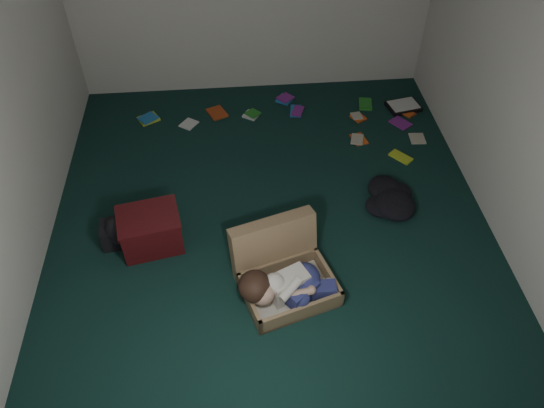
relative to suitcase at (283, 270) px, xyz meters
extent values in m
plane|color=black|center=(-0.03, 0.73, -0.16)|extent=(4.50, 4.50, 0.00)
plane|color=silver|center=(-0.03, -1.52, 1.14)|extent=(4.50, 0.00, 4.50)
plane|color=silver|center=(1.97, 0.73, 1.14)|extent=(0.00, 4.50, 4.50)
cube|color=#917450|center=(0.04, -0.14, -0.08)|extent=(0.84, 0.71, 0.17)
cube|color=silver|center=(0.04, -0.14, -0.12)|extent=(0.77, 0.63, 0.02)
cube|color=#917450|center=(-0.06, 0.18, 0.10)|extent=(0.76, 0.43, 0.53)
cube|color=silver|center=(0.03, -0.16, 0.02)|extent=(0.36, 0.29, 0.23)
sphere|color=tan|center=(-0.18, -0.26, 0.08)|extent=(0.20, 0.20, 0.20)
ellipsoid|color=black|center=(-0.24, -0.22, 0.11)|extent=(0.26, 0.27, 0.23)
ellipsoid|color=navy|center=(0.17, -0.11, 0.02)|extent=(0.24, 0.27, 0.23)
cube|color=navy|center=(0.13, -0.24, 0.01)|extent=(0.29, 0.27, 0.14)
cube|color=navy|center=(0.28, -0.21, -0.02)|extent=(0.25, 0.13, 0.11)
sphere|color=white|center=(0.36, -0.15, -0.04)|extent=(0.11, 0.11, 0.11)
sphere|color=white|center=(0.39, -0.22, -0.05)|extent=(0.10, 0.10, 0.10)
cylinder|color=tan|center=(0.12, -0.28, 0.06)|extent=(0.20, 0.11, 0.07)
cube|color=#460E11|center=(-1.10, 0.52, 0.01)|extent=(0.57, 0.48, 0.33)
cube|color=#460E11|center=(-1.10, 0.52, 0.19)|extent=(0.59, 0.50, 0.02)
cube|color=black|center=(1.67, 2.36, -0.14)|extent=(0.41, 0.34, 0.05)
cube|color=white|center=(1.67, 2.36, -0.11)|extent=(0.37, 0.30, 0.01)
cube|color=#C3DB26|center=(-1.28, 2.39, -0.15)|extent=(0.19, 0.14, 0.02)
cube|color=#AB3D16|center=(-0.50, 2.44, -0.15)|extent=(0.24, 0.23, 0.02)
cube|color=white|center=(-0.12, 2.36, -0.15)|extent=(0.19, 0.22, 0.02)
cube|color=#216DB4|center=(0.41, 2.40, -0.15)|extent=(0.20, 0.23, 0.02)
cube|color=#E6541B|center=(1.10, 2.20, -0.15)|extent=(0.24, 0.22, 0.02)
cube|color=#248223|center=(1.24, 2.45, -0.15)|extent=(0.20, 0.16, 0.02)
cube|color=#84238D|center=(1.56, 2.06, -0.15)|extent=(0.24, 0.23, 0.02)
cube|color=beige|center=(1.67, 1.77, -0.15)|extent=(0.18, 0.21, 0.02)
cube|color=#C3DB26|center=(1.40, 1.48, -0.15)|extent=(0.21, 0.23, 0.02)
cube|color=#AB3D16|center=(1.67, 2.28, -0.15)|extent=(0.24, 0.21, 0.02)
cube|color=white|center=(-0.82, 2.26, -0.15)|extent=(0.21, 0.17, 0.02)
cube|color=#216DB4|center=(0.31, 2.64, -0.15)|extent=(0.24, 0.24, 0.02)
cube|color=#E6541B|center=(1.03, 1.82, -0.15)|extent=(0.16, 0.21, 0.02)
camera|label=1|loc=(-0.32, -2.63, 3.45)|focal=35.00mm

